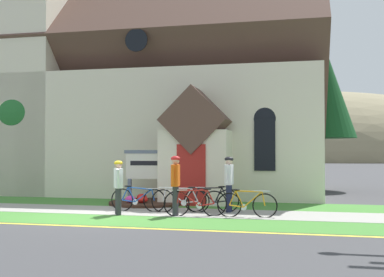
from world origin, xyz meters
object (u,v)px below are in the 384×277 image
Objects in this scene: bicycle_white at (196,203)px; bicycle_red at (181,200)px; roadside_conifer at (321,87)px; bicycle_black at (212,200)px; bicycle_yellow at (247,204)px; cyclist_in_red_jersey at (118,183)px; cyclist_in_white_jersey at (229,180)px; cyclist_in_orange_jersey at (176,180)px; bicycle_orange at (138,199)px; yard_deciduous_tree at (33,116)px; church_sign at (149,168)px.

bicycle_white is 0.96m from bicycle_red.
roadside_conifer is (4.63, 9.27, 4.53)m from bicycle_red.
bicycle_black is at bearing 76.32° from bicycle_white.
cyclist_in_red_jersey reaches higher than bicycle_yellow.
cyclist_in_white_jersey is 10.26m from roadside_conifer.
cyclist_in_orange_jersey is (0.03, -0.77, 0.65)m from bicycle_red.
cyclist_in_orange_jersey reaches higher than bicycle_orange.
cyclist_in_white_jersey reaches higher than cyclist_in_red_jersey.
cyclist_in_orange_jersey is at bearing -27.44° from bicycle_orange.
bicycle_black is 0.98× the size of cyclist_in_orange_jersey.
cyclist_in_white_jersey is at bearing -26.28° from yard_deciduous_tree.
bicycle_orange is 1.04× the size of bicycle_black.
bicycle_red is 11.31m from roadside_conifer.
bicycle_white is at bearing -111.85° from roadside_conifer.
bicycle_red is at bearing -156.43° from bicycle_black.
bicycle_red is at bearing 130.50° from bicycle_white.
cyclist_in_orange_jersey reaches higher than bicycle_yellow.
bicycle_white is at bearing -127.31° from cyclist_in_white_jersey.
cyclist_in_white_jersey is at bearing -29.91° from church_sign.
cyclist_in_white_jersey is 10.78m from yard_deciduous_tree.
bicycle_black is at bearing 138.91° from bicycle_yellow.
church_sign reaches higher than cyclist_in_orange_jersey.
cyclist_in_white_jersey reaches higher than bicycle_white.
bicycle_yellow is 1.00× the size of bicycle_black.
cyclist_in_white_jersey is at bearing 22.79° from cyclist_in_red_jersey.
cyclist_in_red_jersey is at bearing -173.67° from cyclist_in_orange_jersey.
cyclist_in_white_jersey is at bearing 7.93° from bicycle_orange.
yard_deciduous_tree is (-12.61, -4.28, -1.47)m from roadside_conifer.
cyclist_in_white_jersey is 1.07× the size of cyclist_in_red_jersey.
cyclist_in_white_jersey is (0.54, -0.05, 0.63)m from bicycle_black.
roadside_conifer is (6.28, 10.23, 3.98)m from cyclist_in_red_jersey.
church_sign is 1.08× the size of bicycle_white.
cyclist_in_red_jersey is at bearing -149.93° from bicycle_red.
cyclist_in_white_jersey reaches higher than bicycle_red.
bicycle_yellow is 0.23× the size of roadside_conifer.
bicycle_black is 0.83m from cyclist_in_white_jersey.
bicycle_orange is at bearing 152.56° from cyclist_in_orange_jersey.
roadside_conifer is (5.99, 9.32, 4.53)m from bicycle_orange.
church_sign is 2.88m from bicycle_red.
roadside_conifer is at bearing 63.45° from bicycle_red.
cyclist_in_orange_jersey reaches higher than bicycle_black.
bicycle_red is 1.01m from cyclist_in_orange_jersey.
church_sign is 4.79m from bicycle_yellow.
bicycle_red is at bearing -166.60° from cyclist_in_white_jersey.
cyclist_in_white_jersey is (-0.64, 0.99, 0.63)m from bicycle_yellow.
bicycle_white is at bearing -103.68° from bicycle_black.
bicycle_black is at bearing 27.87° from cyclist_in_red_jersey.
cyclist_in_red_jersey is (-1.65, -0.96, 0.55)m from bicycle_red.
bicycle_black is at bearing 53.41° from cyclist_in_orange_jersey.
roadside_conifer is at bearing 65.39° from cyclist_in_orange_jersey.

